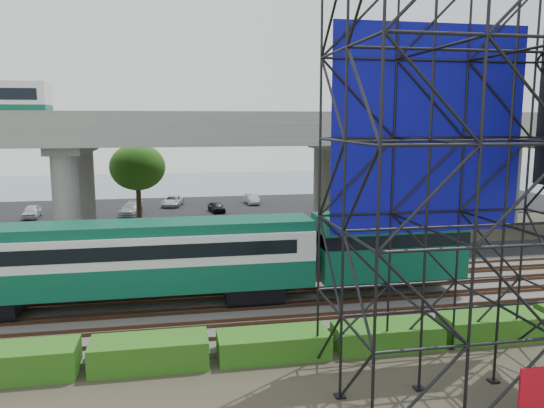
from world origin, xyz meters
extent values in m
plane|color=#474233|center=(0.00, 0.00, 0.00)|extent=(140.00, 140.00, 0.00)
cube|color=slate|center=(0.00, 2.00, 0.10)|extent=(90.00, 12.00, 0.20)
cube|color=black|center=(0.00, 10.50, 0.04)|extent=(90.00, 5.00, 0.08)
cube|color=black|center=(0.00, 34.00, 0.04)|extent=(90.00, 18.00, 0.08)
cube|color=slate|center=(0.00, 56.00, 0.01)|extent=(140.00, 40.00, 0.03)
cube|color=#472D1E|center=(0.00, -2.72, 0.28)|extent=(90.00, 0.08, 0.16)
cube|color=#472D1E|center=(0.00, -1.28, 0.28)|extent=(90.00, 0.08, 0.16)
cube|color=#472D1E|center=(0.00, -0.72, 0.28)|extent=(90.00, 0.08, 0.16)
cube|color=#472D1E|center=(0.00, 0.72, 0.28)|extent=(90.00, 0.08, 0.16)
cube|color=#472D1E|center=(0.00, 1.28, 0.28)|extent=(90.00, 0.08, 0.16)
cube|color=#472D1E|center=(0.00, 2.72, 0.28)|extent=(90.00, 0.08, 0.16)
cube|color=#472D1E|center=(0.00, 3.28, 0.28)|extent=(90.00, 0.08, 0.16)
cube|color=#472D1E|center=(0.00, 4.72, 0.28)|extent=(90.00, 0.08, 0.16)
cube|color=#472D1E|center=(0.00, 5.28, 0.28)|extent=(90.00, 0.08, 0.16)
cube|color=#472D1E|center=(0.00, 6.72, 0.28)|extent=(90.00, 0.08, 0.16)
cube|color=black|center=(1.12, 2.00, 0.81)|extent=(3.00, 2.20, 0.90)
cube|color=#0A4C36|center=(-5.38, 2.00, 1.96)|extent=(19.00, 3.00, 1.40)
cube|color=silver|center=(-5.38, 2.00, 3.41)|extent=(19.00, 3.00, 1.50)
cube|color=#0A4C36|center=(-5.38, 2.00, 4.41)|extent=(19.00, 2.60, 0.50)
cube|color=black|center=(-4.38, 2.00, 3.46)|extent=(15.00, 3.06, 0.70)
cube|color=#0A4C36|center=(8.62, 2.00, 2.96)|extent=(8.00, 3.00, 3.40)
cube|color=#9E9B93|center=(0.00, 16.00, 8.60)|extent=(80.00, 12.00, 1.20)
cube|color=#9E9B93|center=(0.00, 10.25, 9.75)|extent=(80.00, 0.50, 1.10)
cube|color=#9E9B93|center=(0.00, 21.75, 9.75)|extent=(80.00, 0.50, 1.10)
cylinder|color=#9E9B93|center=(-10.00, 12.50, 4.00)|extent=(1.80, 1.80, 8.00)
cylinder|color=#9E9B93|center=(-10.00, 19.50, 4.00)|extent=(1.80, 1.80, 8.00)
cube|color=#9E9B93|center=(-10.00, 16.00, 7.70)|extent=(2.40, 9.00, 0.60)
cylinder|color=#9E9B93|center=(10.00, 12.50, 4.00)|extent=(1.80, 1.80, 8.00)
cylinder|color=#9E9B93|center=(10.00, 19.50, 4.00)|extent=(1.80, 1.80, 8.00)
cube|color=#9E9B93|center=(10.00, 16.00, 7.70)|extent=(2.40, 9.00, 0.60)
cylinder|color=#9E9B93|center=(28.00, 19.50, 4.00)|extent=(1.80, 1.80, 8.00)
cube|color=#9E9B93|center=(28.00, 16.00, 7.70)|extent=(2.40, 9.00, 0.60)
cube|color=#0D0E99|center=(7.20, -4.95, 9.30)|extent=(8.10, 0.08, 8.25)
cube|color=black|center=(7.20, -8.00, 0.04)|extent=(9.36, 6.36, 0.08)
cube|color=#265613|center=(-9.00, -4.30, 0.60)|extent=(4.60, 1.80, 1.20)
cube|color=#265613|center=(-4.00, -4.30, 0.58)|extent=(4.60, 1.80, 1.15)
cube|color=#265613|center=(1.00, -4.30, 0.52)|extent=(4.60, 1.80, 1.03)
cube|color=#265613|center=(6.00, -4.30, 0.51)|extent=(4.60, 1.80, 1.01)
cube|color=#265613|center=(11.00, -4.30, 0.56)|extent=(4.60, 1.80, 1.12)
cylinder|color=#382314|center=(14.00, 12.50, 2.40)|extent=(0.44, 0.44, 4.80)
ellipsoid|color=#265613|center=(14.00, 12.50, 5.60)|extent=(4.94, 4.94, 4.18)
cylinder|color=#382314|center=(-6.00, 24.00, 2.40)|extent=(0.44, 0.44, 4.80)
ellipsoid|color=#265613|center=(-6.00, 24.00, 5.60)|extent=(4.94, 4.94, 4.18)
imported|color=black|center=(-13.12, 11.08, 0.75)|extent=(5.07, 2.81, 1.34)
imported|color=silver|center=(-16.91, 31.00, 0.71)|extent=(1.72, 3.78, 1.26)
imported|color=#96999D|center=(-14.67, 36.00, 0.70)|extent=(1.47, 3.79, 1.23)
imported|color=#93959A|center=(-7.27, 31.00, 0.71)|extent=(2.44, 4.58, 1.26)
imported|color=#B9B9B9|center=(-3.04, 36.00, 0.67)|extent=(2.74, 4.52, 1.17)
imported|color=black|center=(1.55, 31.00, 0.63)|extent=(1.92, 3.40, 1.09)
imported|color=gray|center=(6.15, 36.00, 0.69)|extent=(1.42, 3.75, 1.22)
imported|color=white|center=(13.71, 31.00, 0.70)|extent=(1.98, 4.36, 1.24)
imported|color=gray|center=(18.99, 36.00, 0.64)|extent=(2.67, 4.34, 1.12)
camera|label=1|loc=(-2.88, -24.71, 9.66)|focal=35.00mm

